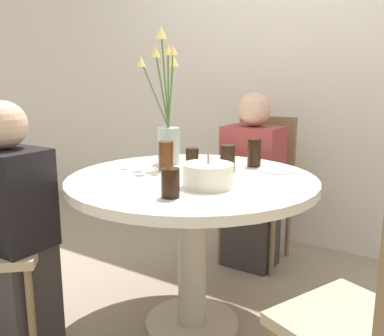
{
  "coord_description": "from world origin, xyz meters",
  "views": [
    {
      "loc": [
        1.02,
        -1.56,
        1.18
      ],
      "look_at": [
        0.0,
        0.0,
        0.78
      ],
      "focal_mm": 40.0,
      "sensor_mm": 36.0,
      "label": 1
    }
  ],
  "objects_px": {
    "drink_glass_2": "(192,159)",
    "chair_right_flank": "(383,315)",
    "side_plate": "(276,170)",
    "chair_far_back": "(261,179)",
    "drink_glass_4": "(227,159)",
    "drink_glass_1": "(166,156)",
    "drink_glass_3": "(170,183)",
    "birthday_cake": "(208,175)",
    "person_boy": "(252,187)",
    "flower_vase": "(167,120)",
    "drink_glass_0": "(254,153)",
    "person_guest": "(13,235)"
  },
  "relations": [
    {
      "from": "birthday_cake",
      "to": "drink_glass_1",
      "type": "xyz_separation_m",
      "value": [
        -0.33,
        0.16,
        0.02
      ]
    },
    {
      "from": "chair_far_back",
      "to": "drink_glass_3",
      "type": "relative_size",
      "value": 8.45
    },
    {
      "from": "drink_glass_2",
      "to": "chair_right_flank",
      "type": "bearing_deg",
      "value": -26.73
    },
    {
      "from": "birthday_cake",
      "to": "drink_glass_1",
      "type": "distance_m",
      "value": 0.37
    },
    {
      "from": "chair_far_back",
      "to": "drink_glass_4",
      "type": "relative_size",
      "value": 7.18
    },
    {
      "from": "chair_right_flank",
      "to": "person_guest",
      "type": "distance_m",
      "value": 1.47
    },
    {
      "from": "person_boy",
      "to": "drink_glass_1",
      "type": "bearing_deg",
      "value": -98.78
    },
    {
      "from": "person_boy",
      "to": "person_guest",
      "type": "height_order",
      "value": "same"
    },
    {
      "from": "chair_far_back",
      "to": "drink_glass_4",
      "type": "bearing_deg",
      "value": -82.62
    },
    {
      "from": "birthday_cake",
      "to": "drink_glass_4",
      "type": "height_order",
      "value": "birthday_cake"
    },
    {
      "from": "flower_vase",
      "to": "drink_glass_1",
      "type": "relative_size",
      "value": 4.89
    },
    {
      "from": "drink_glass_4",
      "to": "birthday_cake",
      "type": "bearing_deg",
      "value": -77.25
    },
    {
      "from": "drink_glass_0",
      "to": "person_guest",
      "type": "relative_size",
      "value": 0.13
    },
    {
      "from": "drink_glass_3",
      "to": "person_boy",
      "type": "relative_size",
      "value": 0.1
    },
    {
      "from": "birthday_cake",
      "to": "drink_glass_2",
      "type": "xyz_separation_m",
      "value": [
        -0.23,
        0.23,
        0.0
      ]
    },
    {
      "from": "side_plate",
      "to": "drink_glass_4",
      "type": "relative_size",
      "value": 1.32
    },
    {
      "from": "drink_glass_4",
      "to": "person_boy",
      "type": "bearing_deg",
      "value": 104.41
    },
    {
      "from": "drink_glass_1",
      "to": "drink_glass_0",
      "type": "bearing_deg",
      "value": 43.74
    },
    {
      "from": "birthday_cake",
      "to": "drink_glass_0",
      "type": "relative_size",
      "value": 1.5
    },
    {
      "from": "birthday_cake",
      "to": "person_boy",
      "type": "height_order",
      "value": "person_boy"
    },
    {
      "from": "person_guest",
      "to": "flower_vase",
      "type": "bearing_deg",
      "value": 66.49
    },
    {
      "from": "flower_vase",
      "to": "drink_glass_2",
      "type": "relative_size",
      "value": 6.39
    },
    {
      "from": "chair_right_flank",
      "to": "side_plate",
      "type": "xyz_separation_m",
      "value": [
        -0.6,
        0.68,
        0.22
      ]
    },
    {
      "from": "chair_far_back",
      "to": "drink_glass_0",
      "type": "height_order",
      "value": "chair_far_back"
    },
    {
      "from": "drink_glass_0",
      "to": "person_boy",
      "type": "xyz_separation_m",
      "value": [
        -0.21,
        0.43,
        -0.3
      ]
    },
    {
      "from": "side_plate",
      "to": "drink_glass_0",
      "type": "height_order",
      "value": "drink_glass_0"
    },
    {
      "from": "drink_glass_1",
      "to": "drink_glass_2",
      "type": "distance_m",
      "value": 0.13
    },
    {
      "from": "drink_glass_2",
      "to": "birthday_cake",
      "type": "bearing_deg",
      "value": -45.34
    },
    {
      "from": "flower_vase",
      "to": "drink_glass_3",
      "type": "bearing_deg",
      "value": -52.57
    },
    {
      "from": "drink_glass_3",
      "to": "flower_vase",
      "type": "bearing_deg",
      "value": 127.43
    },
    {
      "from": "side_plate",
      "to": "person_guest",
      "type": "xyz_separation_m",
      "value": [
        -0.86,
        -0.84,
        -0.24
      ]
    },
    {
      "from": "drink_glass_0",
      "to": "drink_glass_4",
      "type": "distance_m",
      "value": 0.19
    },
    {
      "from": "drink_glass_1",
      "to": "side_plate",
      "type": "bearing_deg",
      "value": 30.44
    },
    {
      "from": "person_boy",
      "to": "person_guest",
      "type": "distance_m",
      "value": 1.4
    },
    {
      "from": "chair_right_flank",
      "to": "birthday_cake",
      "type": "bearing_deg",
      "value": -86.68
    },
    {
      "from": "flower_vase",
      "to": "drink_glass_0",
      "type": "distance_m",
      "value": 0.47
    },
    {
      "from": "flower_vase",
      "to": "person_boy",
      "type": "bearing_deg",
      "value": 70.85
    },
    {
      "from": "chair_far_back",
      "to": "side_plate",
      "type": "bearing_deg",
      "value": -65.39
    },
    {
      "from": "drink_glass_3",
      "to": "chair_right_flank",
      "type": "bearing_deg",
      "value": -2.75
    },
    {
      "from": "chair_far_back",
      "to": "birthday_cake",
      "type": "bearing_deg",
      "value": -82.56
    },
    {
      "from": "chair_right_flank",
      "to": "birthday_cake",
      "type": "xyz_separation_m",
      "value": [
        -0.72,
        0.25,
        0.26
      ]
    },
    {
      "from": "chair_right_flank",
      "to": "person_guest",
      "type": "relative_size",
      "value": 0.85
    },
    {
      "from": "drink_glass_1",
      "to": "drink_glass_3",
      "type": "xyz_separation_m",
      "value": [
        0.3,
        -0.37,
        -0.01
      ]
    },
    {
      "from": "drink_glass_3",
      "to": "chair_far_back",
      "type": "bearing_deg",
      "value": 99.01
    },
    {
      "from": "drink_glass_4",
      "to": "chair_far_back",
      "type": "bearing_deg",
      "value": 102.55
    },
    {
      "from": "chair_far_back",
      "to": "birthday_cake",
      "type": "xyz_separation_m",
      "value": [
        0.23,
        -1.05,
        0.26
      ]
    },
    {
      "from": "drink_glass_4",
      "to": "person_guest",
      "type": "bearing_deg",
      "value": -134.17
    },
    {
      "from": "drink_glass_0",
      "to": "drink_glass_4",
      "type": "xyz_separation_m",
      "value": [
        -0.05,
        -0.19,
        -0.0
      ]
    },
    {
      "from": "person_guest",
      "to": "drink_glass_3",
      "type": "bearing_deg",
      "value": 16.12
    },
    {
      "from": "flower_vase",
      "to": "drink_glass_1",
      "type": "xyz_separation_m",
      "value": [
        0.09,
        -0.14,
        -0.15
      ]
    }
  ]
}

